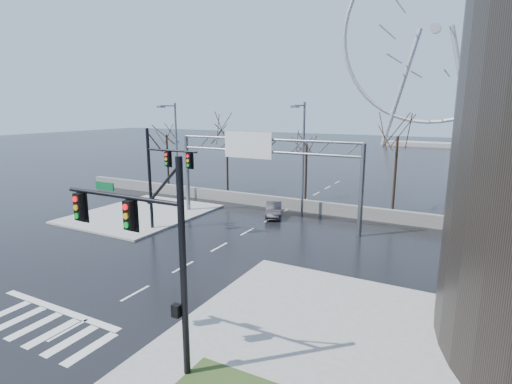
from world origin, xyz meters
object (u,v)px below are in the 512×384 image
Objects in this scene: sign_gantry at (261,161)px; car at (274,210)px; ferris_wheel at (435,36)px; signal_mast_near at (151,243)px; signal_mast_far at (160,171)px.

car is (0.28, 2.04, -4.56)m from sign_gantry.
car is at bearing -93.74° from ferris_wheel.
signal_mast_near is 0.16× the size of ferris_wheel.
car is at bearing 82.26° from sign_gantry.
sign_gantry is 0.32× the size of ferris_wheel.
signal_mast_far is at bearing -132.47° from sign_gantry.
signal_mast_near reaches higher than sign_gantry.
car is at bearing 54.33° from signal_mast_far.
signal_mast_near is 0.49× the size of sign_gantry.
signal_mast_far is 0.49× the size of sign_gantry.
ferris_wheel reaches higher than sign_gantry.
signal_mast_near is 17.03m from signal_mast_far.
signal_mast_far is at bearing -149.07° from car.
signal_mast_near is at bearing -99.42° from car.
ferris_wheel is (10.87, 86.04, 21.30)m from signal_mast_far.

